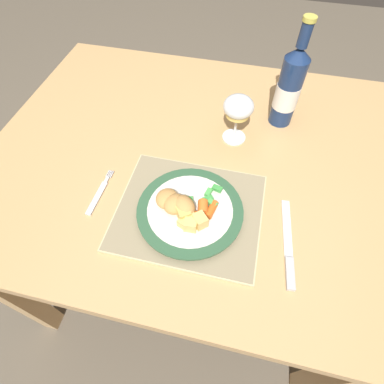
% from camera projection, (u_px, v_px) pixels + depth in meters
% --- Properties ---
extents(ground_plane, '(6.00, 6.00, 0.00)m').
position_uv_depth(ground_plane, '(192.00, 259.00, 1.42)').
color(ground_plane, brown).
extents(dining_table, '(1.11, 0.91, 0.74)m').
position_uv_depth(dining_table, '(192.00, 174.00, 0.90)').
color(dining_table, tan).
rests_on(dining_table, ground).
extents(placemat, '(0.34, 0.29, 0.01)m').
position_uv_depth(placemat, '(189.00, 211.00, 0.70)').
color(placemat, '#CCB789').
rests_on(placemat, dining_table).
extents(dinner_plate, '(0.24, 0.24, 0.02)m').
position_uv_depth(dinner_plate, '(190.00, 211.00, 0.69)').
color(dinner_plate, silver).
rests_on(dinner_plate, placemat).
extents(breaded_croquettes, '(0.11, 0.08, 0.04)m').
position_uv_depth(breaded_croquettes, '(176.00, 203.00, 0.67)').
color(breaded_croquettes, tan).
rests_on(breaded_croquettes, dinner_plate).
extents(green_beans_pile, '(0.07, 0.09, 0.02)m').
position_uv_depth(green_beans_pile, '(207.00, 200.00, 0.68)').
color(green_beans_pile, '#338438').
rests_on(green_beans_pile, dinner_plate).
extents(glazed_carrots, '(0.09, 0.05, 0.02)m').
position_uv_depth(glazed_carrots, '(200.00, 210.00, 0.67)').
color(glazed_carrots, orange).
rests_on(glazed_carrots, dinner_plate).
extents(fork, '(0.02, 0.14, 0.01)m').
position_uv_depth(fork, '(99.00, 195.00, 0.73)').
color(fork, silver).
rests_on(fork, dining_table).
extents(table_knife, '(0.04, 0.22, 0.01)m').
position_uv_depth(table_knife, '(288.00, 250.00, 0.64)').
color(table_knife, silver).
rests_on(table_knife, dining_table).
extents(wine_glass, '(0.08, 0.08, 0.14)m').
position_uv_depth(wine_glass, '(238.00, 109.00, 0.77)').
color(wine_glass, silver).
rests_on(wine_glass, dining_table).
extents(bottle, '(0.07, 0.07, 0.29)m').
position_uv_depth(bottle, '(289.00, 88.00, 0.80)').
color(bottle, navy).
rests_on(bottle, dining_table).
extents(roast_potatoes, '(0.08, 0.06, 0.03)m').
position_uv_depth(roast_potatoes, '(190.00, 219.00, 0.65)').
color(roast_potatoes, '#E5BC66').
rests_on(roast_potatoes, dinner_plate).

